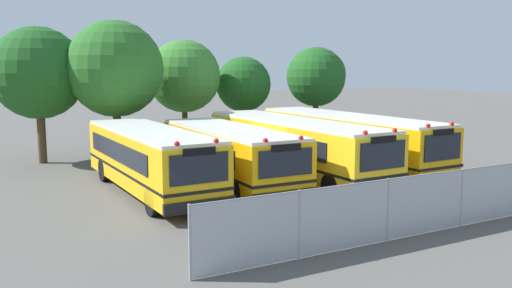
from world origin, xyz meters
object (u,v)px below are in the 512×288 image
at_px(tree_0, 40,71).
at_px(tree_4, 318,76).
at_px(school_bus_2, 293,145).
at_px(tree_3, 242,84).
at_px(school_bus_1, 229,153).
at_px(traffic_cone, 405,215).
at_px(school_bus_3, 347,140).
at_px(tree_1, 112,68).
at_px(school_bus_0, 150,158).
at_px(tree_2, 186,75).

height_order(tree_0, tree_4, tree_0).
distance_m(school_bus_2, tree_3, 10.65).
bearing_deg(tree_3, school_bus_1, -119.99).
bearing_deg(traffic_cone, school_bus_2, 83.12).
xyz_separation_m(school_bus_1, tree_3, (5.89, 10.21, 2.48)).
distance_m(school_bus_3, tree_3, 10.10).
bearing_deg(traffic_cone, tree_3, 78.55).
distance_m(school_bus_2, tree_1, 10.17).
xyz_separation_m(school_bus_3, tree_0, (-12.36, 8.75, 3.18)).
bearing_deg(traffic_cone, school_bus_1, 106.20).
xyz_separation_m(school_bus_0, tree_4, (13.77, 8.37, 2.89)).
distance_m(school_bus_0, school_bus_3, 9.63).
distance_m(school_bus_2, tree_4, 11.59).
height_order(school_bus_1, tree_4, tree_4).
bearing_deg(school_bus_3, traffic_cone, 61.75).
xyz_separation_m(tree_1, traffic_cone, (4.98, -15.46, -4.47)).
height_order(school_bus_1, tree_3, tree_3).
height_order(tree_2, tree_3, tree_2).
relative_size(school_bus_1, tree_4, 1.54).
bearing_deg(school_bus_1, traffic_cone, 107.48).
xyz_separation_m(school_bus_1, tree_4, (10.55, 8.70, 2.93)).
bearing_deg(traffic_cone, school_bus_0, 124.11).
relative_size(tree_3, tree_4, 0.90).
xyz_separation_m(tree_1, tree_3, (8.62, 2.51, -0.99)).
bearing_deg(tree_1, tree_0, 155.72).
bearing_deg(school_bus_2, school_bus_1, 2.01).
relative_size(school_bus_3, tree_1, 1.61).
bearing_deg(tree_4, tree_1, -175.70).
distance_m(school_bus_2, tree_0, 13.22).
bearing_deg(school_bus_2, tree_3, -106.21).
relative_size(school_bus_0, traffic_cone, 14.41).
relative_size(school_bus_1, school_bus_3, 0.81).
bearing_deg(school_bus_2, traffic_cone, 81.89).
bearing_deg(tree_2, tree_3, 6.41).
bearing_deg(school_bus_0, school_bus_2, 177.69).
height_order(tree_1, traffic_cone, tree_1).
bearing_deg(tree_2, tree_0, -175.55).
distance_m(school_bus_1, school_bus_3, 6.42).
relative_size(school_bus_0, tree_3, 1.76).
bearing_deg(school_bus_3, tree_3, -88.30).
bearing_deg(tree_0, school_bus_2, -44.38).
distance_m(school_bus_0, traffic_cone, 9.83).
relative_size(school_bus_2, tree_3, 2.11).
height_order(school_bus_2, school_bus_3, school_bus_3).
bearing_deg(tree_4, school_bus_1, -140.49).
distance_m(tree_1, tree_3, 9.04).
relative_size(school_bus_3, tree_0, 1.69).
bearing_deg(school_bus_2, school_bus_0, -2.57).
distance_m(school_bus_1, tree_2, 10.44).
bearing_deg(traffic_cone, tree_2, 90.79).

